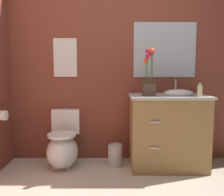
% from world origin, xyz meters
% --- Properties ---
extents(wall_back, '(4.22, 0.05, 2.50)m').
position_xyz_m(wall_back, '(0.20, 1.56, 1.25)').
color(wall_back, brown).
rests_on(wall_back, ground_plane).
extents(toilet, '(0.38, 0.59, 0.69)m').
position_xyz_m(toilet, '(-0.63, 1.26, 0.24)').
color(toilet, white).
rests_on(toilet, ground_plane).
extents(vanity_cabinet, '(0.94, 0.56, 1.08)m').
position_xyz_m(vanity_cabinet, '(0.66, 1.23, 0.46)').
color(vanity_cabinet, '#9E7242').
rests_on(vanity_cabinet, ground_plane).
extents(flower_vase, '(0.14, 0.14, 0.55)m').
position_xyz_m(flower_vase, '(0.40, 1.17, 1.09)').
color(flower_vase, '#4C3D2D').
rests_on(flower_vase, vanity_cabinet).
extents(soap_bottle, '(0.05, 0.05, 0.15)m').
position_xyz_m(soap_bottle, '(0.97, 1.07, 0.96)').
color(soap_bottle, beige).
rests_on(soap_bottle, vanity_cabinet).
extents(trash_bin, '(0.18, 0.18, 0.27)m').
position_xyz_m(trash_bin, '(0.01, 1.27, 0.14)').
color(trash_bin, '#B7B7BC').
rests_on(trash_bin, ground_plane).
extents(wall_poster, '(0.30, 0.01, 0.49)m').
position_xyz_m(wall_poster, '(-0.63, 1.53, 1.35)').
color(wall_poster, silver).
extents(wall_mirror, '(0.80, 0.01, 0.70)m').
position_xyz_m(wall_mirror, '(0.65, 1.53, 1.45)').
color(wall_mirror, '#B2BCC6').
extents(toilet_paper_roll, '(0.11, 0.11, 0.11)m').
position_xyz_m(toilet_paper_roll, '(-1.29, 1.06, 0.68)').
color(toilet_paper_roll, white).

